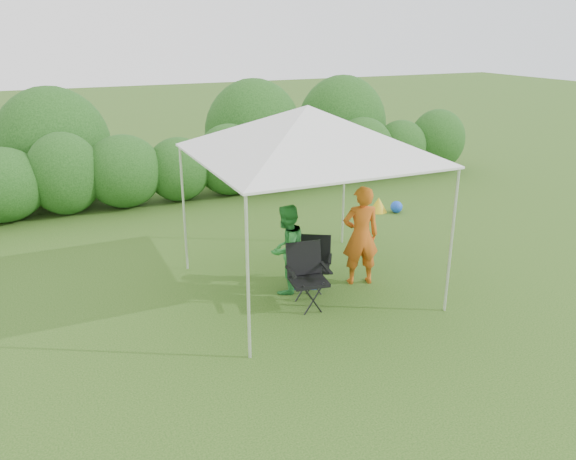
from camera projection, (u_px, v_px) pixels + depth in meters
name	position (u px, v px, depth m)	size (l,w,h in m)	color
ground	(320.00, 301.00, 8.39)	(70.00, 70.00, 0.00)	#3A5F1D
hedge	(206.00, 164.00, 13.27)	(15.20, 1.53, 1.80)	#25561B
canopy	(308.00, 131.00, 7.98)	(3.10, 3.10, 2.83)	silver
chair_right	(315.00, 259.00, 8.70)	(0.64, 0.63, 0.82)	black
chair_left	(307.00, 271.00, 8.12)	(0.63, 0.59, 0.93)	black
man	(361.00, 236.00, 8.74)	(0.58, 0.38, 1.60)	#C75516
woman	(287.00, 249.00, 8.48)	(0.67, 0.53, 1.39)	#2D8938
cooler	(305.00, 277.00, 8.81)	(0.47, 0.41, 0.33)	navy
bottle	(310.00, 261.00, 8.70)	(0.06, 0.06, 0.23)	#592D0C
lawn_toy	(383.00, 205.00, 12.40)	(0.66, 0.55, 0.33)	gold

